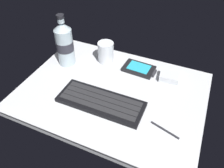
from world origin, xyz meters
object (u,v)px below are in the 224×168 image
object	(u,v)px
water_bottle	(65,44)
stylus_pen	(165,129)
handheld_device	(139,69)
juice_cup	(106,53)
keyboard	(101,102)
charger_block	(169,77)

from	to	relation	value
water_bottle	stylus_pen	xyz separation A→B (cm)	(44.68, -17.10, -8.66)
stylus_pen	handheld_device	bearing A→B (deg)	140.04
handheld_device	juice_cup	size ratio (longest dim) A/B	1.54
keyboard	handheld_device	xyz separation A→B (cm)	(5.98, 22.16, -0.08)
water_bottle	stylus_pen	world-z (taller)	water_bottle
water_bottle	stylus_pen	distance (cm)	48.62
handheld_device	water_bottle	size ratio (longest dim) A/B	0.63
handheld_device	stylus_pen	size ratio (longest dim) A/B	1.38
keyboard	stylus_pen	bearing A→B (deg)	-5.50
keyboard	juice_cup	world-z (taller)	juice_cup
water_bottle	charger_block	size ratio (longest dim) A/B	2.97
handheld_device	charger_block	xyz separation A→B (cm)	(11.97, -0.73, 0.47)
handheld_device	juice_cup	world-z (taller)	juice_cup
keyboard	charger_block	bearing A→B (deg)	50.05
keyboard	handheld_device	world-z (taller)	keyboard
stylus_pen	juice_cup	bearing A→B (deg)	157.56
keyboard	stylus_pen	xyz separation A→B (cm)	(22.26, -2.14, -0.46)
water_bottle	charger_block	xyz separation A→B (cm)	(40.38, 6.48, -7.81)
charger_block	stylus_pen	world-z (taller)	charger_block
keyboard	water_bottle	world-z (taller)	water_bottle
juice_cup	charger_block	bearing A→B (deg)	-2.45
keyboard	juice_cup	distance (cm)	24.36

